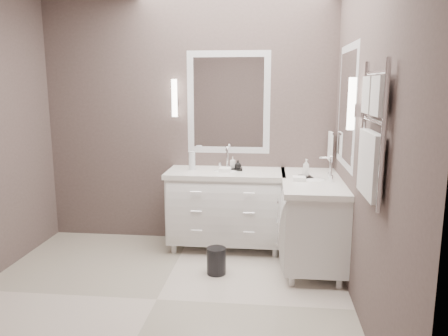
# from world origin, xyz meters

# --- Properties ---
(floor) EXTENTS (3.20, 3.00, 0.01)m
(floor) POSITION_xyz_m (0.00, 0.00, -0.01)
(floor) COLOR beige
(floor) RESTS_ON ground
(wall_back) EXTENTS (3.20, 0.01, 2.70)m
(wall_back) POSITION_xyz_m (0.00, 1.50, 1.35)
(wall_back) COLOR #544643
(wall_back) RESTS_ON floor
(wall_front) EXTENTS (3.20, 0.01, 2.70)m
(wall_front) POSITION_xyz_m (0.00, -1.50, 1.35)
(wall_front) COLOR #544643
(wall_front) RESTS_ON floor
(wall_right) EXTENTS (0.01, 3.00, 2.70)m
(wall_right) POSITION_xyz_m (1.60, 0.00, 1.35)
(wall_right) COLOR #544643
(wall_right) RESTS_ON floor
(vanity_back) EXTENTS (1.24, 0.59, 0.97)m
(vanity_back) POSITION_xyz_m (0.45, 1.23, 0.49)
(vanity_back) COLOR white
(vanity_back) RESTS_ON floor
(vanity_right) EXTENTS (0.59, 1.24, 0.97)m
(vanity_right) POSITION_xyz_m (1.33, 0.90, 0.49)
(vanity_right) COLOR white
(vanity_right) RESTS_ON floor
(mirror_back) EXTENTS (0.90, 0.02, 1.10)m
(mirror_back) POSITION_xyz_m (0.45, 1.49, 1.55)
(mirror_back) COLOR white
(mirror_back) RESTS_ON wall_back
(mirror_right) EXTENTS (0.02, 0.90, 1.10)m
(mirror_right) POSITION_xyz_m (1.59, 0.80, 1.55)
(mirror_right) COLOR white
(mirror_right) RESTS_ON wall_right
(sconce_back) EXTENTS (0.06, 0.06, 0.40)m
(sconce_back) POSITION_xyz_m (-0.13, 1.43, 1.59)
(sconce_back) COLOR white
(sconce_back) RESTS_ON wall_back
(sconce_right) EXTENTS (0.06, 0.06, 0.40)m
(sconce_right) POSITION_xyz_m (1.53, 0.22, 1.59)
(sconce_right) COLOR white
(sconce_right) RESTS_ON wall_right
(towel_bar_corner) EXTENTS (0.03, 0.22, 0.30)m
(towel_bar_corner) POSITION_xyz_m (1.54, 1.36, 1.12)
(towel_bar_corner) COLOR white
(towel_bar_corner) RESTS_ON wall_right
(towel_ladder) EXTENTS (0.06, 0.58, 0.90)m
(towel_ladder) POSITION_xyz_m (1.55, -0.40, 1.39)
(towel_ladder) COLOR white
(towel_ladder) RESTS_ON wall_right
(waste_bin) EXTENTS (0.18, 0.18, 0.25)m
(waste_bin) POSITION_xyz_m (0.43, 0.55, 0.13)
(waste_bin) COLOR black
(waste_bin) RESTS_ON floor
(amenity_tray_back) EXTENTS (0.16, 0.12, 0.02)m
(amenity_tray_back) POSITION_xyz_m (0.55, 1.27, 0.86)
(amenity_tray_back) COLOR black
(amenity_tray_back) RESTS_ON vanity_back
(amenity_tray_right) EXTENTS (0.14, 0.17, 0.02)m
(amenity_tray_right) POSITION_xyz_m (1.26, 0.94, 0.86)
(amenity_tray_right) COLOR black
(amenity_tray_right) RESTS_ON vanity_right
(water_bottle) EXTENTS (0.09, 0.09, 0.20)m
(water_bottle) POSITION_xyz_m (0.08, 1.25, 0.95)
(water_bottle) COLOR silver
(water_bottle) RESTS_ON vanity_back
(soap_bottle_a) EXTENTS (0.06, 0.06, 0.12)m
(soap_bottle_a) POSITION_xyz_m (0.52, 1.29, 0.93)
(soap_bottle_a) COLOR white
(soap_bottle_a) RESTS_ON amenity_tray_back
(soap_bottle_b) EXTENTS (0.09, 0.09, 0.09)m
(soap_bottle_b) POSITION_xyz_m (0.58, 1.24, 0.92)
(soap_bottle_b) COLOR black
(soap_bottle_b) RESTS_ON amenity_tray_back
(soap_bottle_c) EXTENTS (0.08, 0.08, 0.17)m
(soap_bottle_c) POSITION_xyz_m (1.26, 0.94, 0.96)
(soap_bottle_c) COLOR white
(soap_bottle_c) RESTS_ON amenity_tray_right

